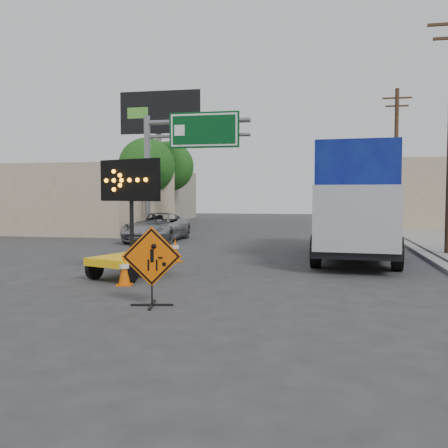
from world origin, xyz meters
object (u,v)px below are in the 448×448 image
(arrow_board, at_px, (132,251))
(pickup_truck, at_px, (157,227))
(construction_sign, at_px, (152,264))
(box_truck, at_px, (356,208))

(arrow_board, bearing_deg, pickup_truck, 125.07)
(construction_sign, xyz_separation_m, pickup_truck, (-4.57, 13.67, -0.17))
(pickup_truck, bearing_deg, construction_sign, -72.17)
(box_truck, bearing_deg, construction_sign, -113.72)
(construction_sign, xyz_separation_m, box_truck, (4.62, 8.90, 0.96))
(construction_sign, height_order, arrow_board, arrow_board)
(construction_sign, relative_size, box_truck, 0.19)
(construction_sign, xyz_separation_m, arrow_board, (-1.74, 3.29, -0.15))
(arrow_board, xyz_separation_m, box_truck, (6.36, 5.61, 1.10))
(construction_sign, relative_size, arrow_board, 0.50)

